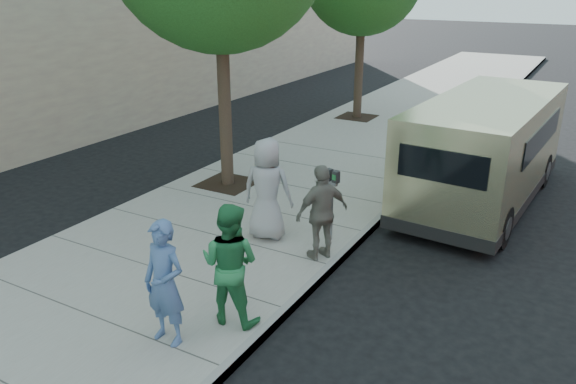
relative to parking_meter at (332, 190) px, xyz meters
The scene contains 9 objects.
ground 1.76m from the parking_meter, 139.94° to the right, with size 120.00×120.00×0.00m, color black.
sidewalk 2.46m from the parking_meter, 156.73° to the right, with size 5.00×60.00×0.15m, color gray.
curb_face 1.42m from the parking_meter, 65.94° to the right, with size 0.12×60.00×0.16m, color gray.
parking_meter is the anchor object (origin of this frame).
van 4.11m from the parking_meter, 62.65° to the left, with size 2.45×6.28×2.29m.
person_officer 3.82m from the parking_meter, 98.20° to the right, with size 0.62×0.40×1.69m, color #49699C.
person_green_shirt 2.97m from the parking_meter, 92.02° to the right, with size 0.84×0.65×1.72m, color #2A8348.
person_gray_shirt 1.15m from the parking_meter, 156.50° to the right, with size 0.91×0.59×1.86m, color #9B9B9E.
person_striped_polo 0.74m from the parking_meter, 77.77° to the right, with size 0.96×0.40×1.65m, color slate.
Camera 1 is at (4.90, -7.51, 4.60)m, focal length 35.00 mm.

